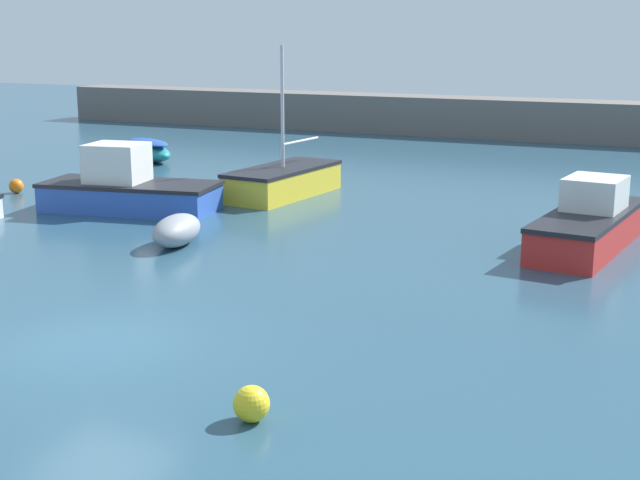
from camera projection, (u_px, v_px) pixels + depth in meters
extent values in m
cube|color=#284C60|center=(97.00, 348.00, 16.10)|extent=(120.00, 120.00, 0.20)
cube|color=#66605B|center=(509.00, 118.00, 45.89)|extent=(53.19, 2.61, 2.01)
cube|color=yellow|center=(283.00, 183.00, 30.05)|extent=(2.35, 4.86, 0.88)
cube|color=black|center=(283.00, 169.00, 29.93)|extent=(2.40, 4.96, 0.12)
cylinder|color=silver|center=(282.00, 109.00, 29.47)|extent=(0.12, 0.12, 4.13)
cylinder|color=silver|center=(301.00, 141.00, 30.71)|extent=(0.34, 2.28, 0.09)
cube|color=#2D56B7|center=(131.00, 198.00, 27.64)|extent=(5.61, 3.00, 0.78)
cube|color=black|center=(130.00, 184.00, 27.54)|extent=(5.72, 3.06, 0.12)
cube|color=silver|center=(117.00, 165.00, 27.50)|extent=(1.93, 1.77, 1.30)
cube|color=red|center=(588.00, 232.00, 22.90)|extent=(2.36, 5.66, 0.84)
cube|color=black|center=(589.00, 214.00, 22.79)|extent=(2.41, 5.77, 0.12)
cube|color=silver|center=(595.00, 195.00, 23.04)|extent=(1.58, 1.82, 0.96)
ellipsoid|color=gray|center=(177.00, 230.00, 23.20)|extent=(1.36, 2.24, 0.81)
ellipsoid|color=teal|center=(149.00, 152.00, 38.02)|extent=(3.54, 2.86, 0.75)
ellipsoid|color=#23479E|center=(148.00, 142.00, 37.92)|extent=(3.18, 2.57, 0.24)
sphere|color=orange|center=(16.00, 186.00, 30.64)|extent=(0.49, 0.49, 0.49)
sphere|color=yellow|center=(251.00, 404.00, 12.82)|extent=(0.54, 0.54, 0.54)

